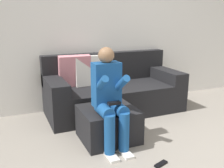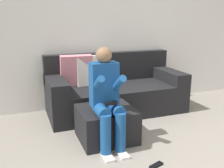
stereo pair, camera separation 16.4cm
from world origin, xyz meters
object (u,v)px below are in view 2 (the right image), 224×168
Objects in this scene: ottoman at (106,124)px; remote_near_ottoman at (156,165)px; person_seated at (107,97)px; couch_sectional at (114,91)px.

remote_near_ottoman is (0.27, -0.75, -0.19)m from ottoman.
ottoman reaches higher than remote_near_ottoman.
person_seated is (-0.05, -0.18, 0.40)m from ottoman.
person_seated is at bearing -114.30° from couch_sectional.
couch_sectional is 13.24× the size of remote_near_ottoman.
person_seated is at bearing 99.98° from remote_near_ottoman.
remote_near_ottoman is at bearing -70.06° from ottoman.
person_seated reaches higher than couch_sectional.
couch_sectional is 1.02m from ottoman.
remote_near_ottoman is at bearing -60.58° from person_seated.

